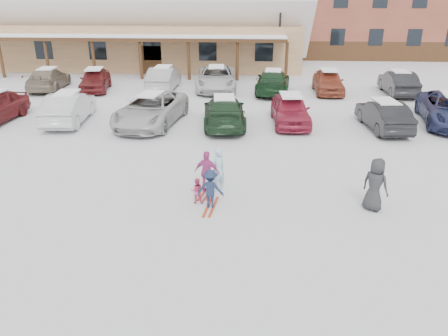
# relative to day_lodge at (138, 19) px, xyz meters

# --- Properties ---
(ground) EXTENTS (160.00, 160.00, 0.00)m
(ground) POSITION_rel_day_lodge_xyz_m (9.00, -27.96, -3.94)
(ground) COLOR silver
(ground) RESTS_ON ground
(day_lodge) EXTENTS (29.12, 12.50, 10.38)m
(day_lodge) POSITION_rel_day_lodge_xyz_m (0.00, 0.00, 0.00)
(day_lodge) COLOR tan
(day_lodge) RESTS_ON ground
(lamp_post) EXTENTS (0.50, 0.25, 5.60)m
(lamp_post) POSITION_rel_day_lodge_xyz_m (12.19, -3.86, -0.75)
(lamp_post) COLOR black
(lamp_post) RESTS_ON ground
(conifer_3) EXTENTS (3.96, 3.96, 9.18)m
(conifer_3) POSITION_rel_day_lodge_xyz_m (15.00, 16.04, 1.17)
(conifer_3) COLOR black
(conifer_3) RESTS_ON ground
(adult_skier) EXTENTS (0.66, 0.65, 1.54)m
(adult_skier) POSITION_rel_day_lodge_xyz_m (9.07, -26.55, -3.18)
(adult_skier) COLOR #9EC8D9
(adult_skier) RESTS_ON ground
(toddler_red) EXTENTS (0.42, 0.34, 0.85)m
(toddler_red) POSITION_rel_day_lodge_xyz_m (8.48, -27.49, -3.52)
(toddler_red) COLOR #D5406D
(toddler_red) RESTS_ON ground
(child_navy) EXTENTS (0.86, 0.55, 1.26)m
(child_navy) POSITION_rel_day_lodge_xyz_m (8.94, -27.77, -3.32)
(child_navy) COLOR #182440
(child_navy) RESTS_ON ground
(skis_child_navy) EXTENTS (0.35, 1.41, 0.03)m
(skis_child_navy) POSITION_rel_day_lodge_xyz_m (8.94, -27.77, -3.93)
(skis_child_navy) COLOR #AF3719
(skis_child_navy) RESTS_ON ground
(child_magenta) EXTENTS (0.91, 0.54, 1.45)m
(child_magenta) POSITION_rel_day_lodge_xyz_m (8.72, -26.69, -3.22)
(child_magenta) COLOR #B73B86
(child_magenta) RESTS_ON ground
(skis_child_magenta) EXTENTS (0.51, 1.41, 0.03)m
(skis_child_magenta) POSITION_rel_day_lodge_xyz_m (8.72, -26.69, -3.93)
(skis_child_magenta) COLOR #AF3719
(skis_child_magenta) RESTS_ON ground
(bystander_dark) EXTENTS (0.96, 0.94, 1.67)m
(bystander_dark) POSITION_rel_day_lodge_xyz_m (13.93, -27.58, -3.11)
(bystander_dark) COLOR #292A2B
(bystander_dark) RESTS_ON ground
(parked_car_1) EXTENTS (2.09, 4.81, 1.54)m
(parked_car_1) POSITION_rel_day_lodge_xyz_m (0.90, -18.86, -3.17)
(parked_car_1) COLOR #BCBDC0
(parked_car_1) RESTS_ON ground
(parked_car_2) EXTENTS (3.28, 5.88, 1.55)m
(parked_car_2) POSITION_rel_day_lodge_xyz_m (5.14, -18.92, -3.17)
(parked_car_2) COLOR #B8B8B8
(parked_car_2) RESTS_ON ground
(parked_car_3) EXTENTS (2.44, 5.11, 1.44)m
(parked_car_3) POSITION_rel_day_lodge_xyz_m (8.79, -18.94, -3.23)
(parked_car_3) COLOR #1C3620
(parked_car_3) RESTS_ON ground
(parked_car_4) EXTENTS (1.93, 4.43, 1.49)m
(parked_car_4) POSITION_rel_day_lodge_xyz_m (12.07, -18.43, -3.20)
(parked_car_4) COLOR #9D223B
(parked_car_4) RESTS_ON ground
(parked_car_5) EXTENTS (1.88, 4.36, 1.40)m
(parked_car_5) POSITION_rel_day_lodge_xyz_m (16.48, -19.04, -3.25)
(parked_car_5) COLOR black
(parked_car_5) RESTS_ON ground
(parked_car_7) EXTENTS (2.60, 5.08, 1.41)m
(parked_car_7) POSITION_rel_day_lodge_xyz_m (-3.63, -11.14, -3.24)
(parked_car_7) COLOR gray
(parked_car_7) RESTS_ON ground
(parked_car_8) EXTENTS (2.44, 4.52, 1.46)m
(parked_car_8) POSITION_rel_day_lodge_xyz_m (-0.33, -11.32, -3.21)
(parked_car_8) COLOR maroon
(parked_car_8) RESTS_ON ground
(parked_car_9) EXTENTS (1.64, 4.66, 1.54)m
(parked_car_9) POSITION_rel_day_lodge_xyz_m (4.17, -10.68, -3.18)
(parked_car_9) COLOR #9D9CA1
(parked_car_9) RESTS_ON ground
(parked_car_10) EXTENTS (2.94, 5.79, 1.57)m
(parked_car_10) POSITION_rel_day_lodge_xyz_m (7.73, -10.55, -3.16)
(parked_car_10) COLOR silver
(parked_car_10) RESTS_ON ground
(parked_car_11) EXTENTS (2.56, 5.29, 1.49)m
(parked_car_11) POSITION_rel_day_lodge_xyz_m (11.48, -11.31, -3.20)
(parked_car_11) COLOR #16361B
(parked_car_11) RESTS_ON ground
(parked_car_12) EXTENTS (1.86, 4.43, 1.50)m
(parked_car_12) POSITION_rel_day_lodge_xyz_m (15.08, -11.04, -3.19)
(parked_car_12) COLOR #9D462D
(parked_car_12) RESTS_ON ground
(parked_car_13) EXTENTS (1.70, 4.57, 1.49)m
(parked_car_13) POSITION_rel_day_lodge_xyz_m (19.51, -11.16, -3.20)
(parked_car_13) COLOR black
(parked_car_13) RESTS_ON ground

